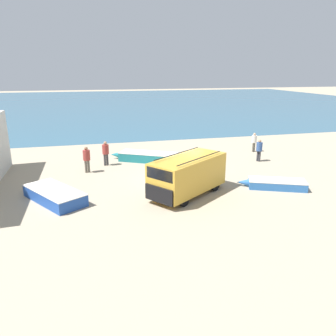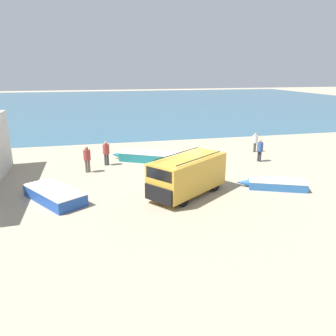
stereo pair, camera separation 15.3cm
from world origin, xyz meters
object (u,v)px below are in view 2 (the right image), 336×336
at_px(fishing_rowboat_0, 146,157).
at_px(fishing_rowboat_1, 53,194).
at_px(fisherman_0, 260,149).
at_px(fisherman_1, 106,151).
at_px(fisherman_3, 255,141).
at_px(fishing_rowboat_2, 275,184).
at_px(parked_van, 187,174).
at_px(fisherman_2, 87,157).

xyz_separation_m(fishing_rowboat_0, fishing_rowboat_1, (-6.16, -6.53, -0.01)).
height_order(fishing_rowboat_0, fisherman_0, fisherman_0).
height_order(fisherman_0, fisherman_1, fisherman_1).
bearing_deg(fishing_rowboat_1, fishing_rowboat_0, -76.48).
bearing_deg(fishing_rowboat_1, fisherman_3, -98.13).
relative_size(fishing_rowboat_0, fishing_rowboat_2, 1.29).
xyz_separation_m(fishing_rowboat_0, fisherman_3, (9.35, 0.71, 0.63)).
relative_size(parked_van, fisherman_3, 3.10).
bearing_deg(fishing_rowboat_2, fishing_rowboat_0, -27.38).
height_order(fisherman_0, fisherman_2, fisherman_2).
bearing_deg(fishing_rowboat_1, fishing_rowboat_2, -128.31).
height_order(fishing_rowboat_1, fisherman_1, fisherman_1).
height_order(fishing_rowboat_1, fishing_rowboat_2, fishing_rowboat_1).
bearing_deg(fisherman_3, fishing_rowboat_1, -95.92).
bearing_deg(parked_van, fisherman_0, -179.79).
distance_m(fishing_rowboat_0, fisherman_0, 8.54).
relative_size(parked_van, fishing_rowboat_0, 0.98).
distance_m(parked_van, fisherman_0, 8.98).
xyz_separation_m(fishing_rowboat_1, fisherman_3, (15.50, 7.24, 0.64)).
relative_size(fishing_rowboat_1, fishing_rowboat_2, 1.15).
bearing_deg(fishing_rowboat_0, fisherman_2, 53.14).
bearing_deg(fisherman_3, fishing_rowboat_2, -51.15).
bearing_deg(fishing_rowboat_0, fisherman_3, -146.49).
xyz_separation_m(fishing_rowboat_0, fishing_rowboat_2, (6.27, -7.65, -0.09)).
bearing_deg(fishing_rowboat_0, fishing_rowboat_2, 158.51).
bearing_deg(fisherman_2, fishing_rowboat_0, -68.51).
xyz_separation_m(parked_van, fisherman_3, (8.35, 8.15, -0.20)).
bearing_deg(fisherman_1, fisherman_3, 90.33).
height_order(fisherman_0, fisherman_3, fisherman_0).
bearing_deg(fishing_rowboat_0, fishing_rowboat_1, 75.82).
distance_m(fishing_rowboat_1, fisherman_2, 5.00).
distance_m(fishing_rowboat_1, fisherman_0, 15.07).
bearing_deg(fishing_rowboat_2, fisherman_1, -14.38).
bearing_deg(fisherman_1, fisherman_2, -48.12).
distance_m(fishing_rowboat_0, fisherman_2, 4.81).
bearing_deg(fisherman_0, fisherman_1, -37.16).
relative_size(fishing_rowboat_0, fisherman_1, 2.88).
distance_m(fishing_rowboat_1, fishing_rowboat_2, 12.48).
relative_size(fisherman_0, fisherman_2, 0.94).
relative_size(fishing_rowboat_0, fisherman_0, 3.04).
bearing_deg(fishing_rowboat_1, fisherman_1, -60.74).
relative_size(fishing_rowboat_0, fisherman_3, 3.16).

